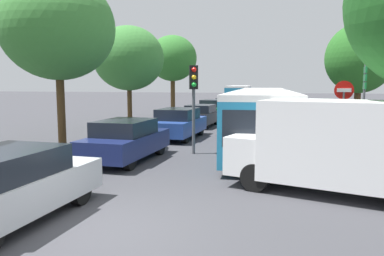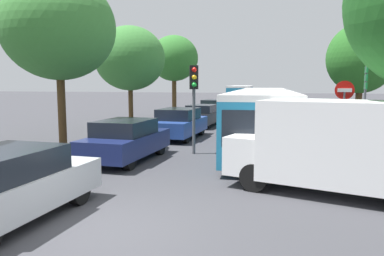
{
  "view_description": "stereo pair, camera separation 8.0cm",
  "coord_description": "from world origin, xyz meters",
  "px_view_note": "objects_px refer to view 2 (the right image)",
  "views": [
    {
      "loc": [
        3.2,
        -6.14,
        2.73
      ],
      "look_at": [
        0.2,
        6.24,
        1.2
      ],
      "focal_mm": 35.0,
      "sensor_mm": 36.0,
      "label": 1
    },
    {
      "loc": [
        3.27,
        -6.12,
        2.73
      ],
      "look_at": [
        0.2,
        6.24,
        1.2
      ],
      "focal_mm": 35.0,
      "sensor_mm": 36.0,
      "label": 2
    }
  ],
  "objects_px": {
    "queued_car_blue": "(179,123)",
    "queued_car_silver": "(5,186)",
    "city_bus_rear": "(241,94)",
    "queued_car_green": "(215,109)",
    "tree_left_far": "(130,58)",
    "queued_car_black": "(202,115)",
    "tree_right_mid": "(360,60)",
    "queued_car_navy": "(126,140)",
    "queued_car_graphite": "(228,105)",
    "white_van": "(339,144)",
    "tree_left_distant": "(174,60)",
    "traffic_light": "(194,89)",
    "tree_left_mid": "(58,28)",
    "no_entry_sign": "(344,106)",
    "articulated_bus": "(263,111)",
    "direction_sign_post": "(365,87)"
  },
  "relations": [
    {
      "from": "city_bus_rear",
      "to": "tree_left_mid",
      "type": "height_order",
      "value": "tree_left_mid"
    },
    {
      "from": "tree_right_mid",
      "to": "tree_left_far",
      "type": "bearing_deg",
      "value": -175.22
    },
    {
      "from": "queued_car_graphite",
      "to": "queued_car_blue",
      "type": "bearing_deg",
      "value": -177.58
    },
    {
      "from": "queued_car_navy",
      "to": "queued_car_graphite",
      "type": "xyz_separation_m",
      "value": [
        0.32,
        22.02,
        -0.04
      ]
    },
    {
      "from": "queued_car_blue",
      "to": "no_entry_sign",
      "type": "distance_m",
      "value": 7.79
    },
    {
      "from": "tree_left_far",
      "to": "tree_right_mid",
      "type": "distance_m",
      "value": 13.08
    },
    {
      "from": "queued_car_green",
      "to": "direction_sign_post",
      "type": "distance_m",
      "value": 13.8
    },
    {
      "from": "queued_car_graphite",
      "to": "traffic_light",
      "type": "distance_m",
      "value": 20.38
    },
    {
      "from": "tree_left_mid",
      "to": "city_bus_rear",
      "type": "bearing_deg",
      "value": 83.6
    },
    {
      "from": "queued_car_blue",
      "to": "queued_car_graphite",
      "type": "distance_m",
      "value": 16.43
    },
    {
      "from": "tree_left_far",
      "to": "queued_car_blue",
      "type": "bearing_deg",
      "value": -40.82
    },
    {
      "from": "city_bus_rear",
      "to": "tree_left_distant",
      "type": "relative_size",
      "value": 1.74
    },
    {
      "from": "white_van",
      "to": "no_entry_sign",
      "type": "distance_m",
      "value": 5.41
    },
    {
      "from": "queued_car_navy",
      "to": "tree_left_distant",
      "type": "height_order",
      "value": "tree_left_distant"
    },
    {
      "from": "city_bus_rear",
      "to": "tree_left_distant",
      "type": "distance_m",
      "value": 17.28
    },
    {
      "from": "queued_car_silver",
      "to": "white_van",
      "type": "distance_m",
      "value": 7.53
    },
    {
      "from": "tree_left_distant",
      "to": "tree_right_mid",
      "type": "height_order",
      "value": "tree_left_distant"
    },
    {
      "from": "white_van",
      "to": "no_entry_sign",
      "type": "height_order",
      "value": "no_entry_sign"
    },
    {
      "from": "queued_car_navy",
      "to": "white_van",
      "type": "relative_size",
      "value": 0.79
    },
    {
      "from": "queued_car_green",
      "to": "tree_left_far",
      "type": "bearing_deg",
      "value": 152.64
    },
    {
      "from": "no_entry_sign",
      "to": "queued_car_green",
      "type": "bearing_deg",
      "value": -150.89
    },
    {
      "from": "tree_left_distant",
      "to": "queued_car_graphite",
      "type": "bearing_deg",
      "value": 55.56
    },
    {
      "from": "direction_sign_post",
      "to": "queued_car_graphite",
      "type": "bearing_deg",
      "value": -56.09
    },
    {
      "from": "white_van",
      "to": "tree_left_far",
      "type": "xyz_separation_m",
      "value": [
        -10.43,
        11.56,
        2.96
      ]
    },
    {
      "from": "queued_car_graphite",
      "to": "traffic_light",
      "type": "xyz_separation_m",
      "value": [
        1.71,
        -20.23,
        1.8
      ]
    },
    {
      "from": "articulated_bus",
      "to": "no_entry_sign",
      "type": "height_order",
      "value": "no_entry_sign"
    },
    {
      "from": "articulated_bus",
      "to": "queued_car_black",
      "type": "distance_m",
      "value": 6.28
    },
    {
      "from": "city_bus_rear",
      "to": "tree_right_mid",
      "type": "height_order",
      "value": "tree_right_mid"
    },
    {
      "from": "tree_left_mid",
      "to": "tree_left_far",
      "type": "relative_size",
      "value": 1.14
    },
    {
      "from": "traffic_light",
      "to": "tree_left_far",
      "type": "bearing_deg",
      "value": -161.76
    },
    {
      "from": "queued_car_blue",
      "to": "queued_car_silver",
      "type": "bearing_deg",
      "value": -178.67
    },
    {
      "from": "direction_sign_post",
      "to": "tree_left_distant",
      "type": "distance_m",
      "value": 16.75
    },
    {
      "from": "queued_car_navy",
      "to": "queued_car_silver",
      "type": "bearing_deg",
      "value": -176.28
    },
    {
      "from": "queued_car_black",
      "to": "tree_left_distant",
      "type": "xyz_separation_m",
      "value": [
        -3.57,
        5.87,
        3.89
      ]
    },
    {
      "from": "white_van",
      "to": "tree_left_distant",
      "type": "xyz_separation_m",
      "value": [
        -9.97,
        19.29,
        3.34
      ]
    },
    {
      "from": "queued_car_black",
      "to": "tree_right_mid",
      "type": "bearing_deg",
      "value": -92.59
    },
    {
      "from": "queued_car_blue",
      "to": "city_bus_rear",
      "type": "bearing_deg",
      "value": 2.65
    },
    {
      "from": "white_van",
      "to": "queued_car_silver",
      "type": "bearing_deg",
      "value": 44.82
    },
    {
      "from": "city_bus_rear",
      "to": "no_entry_sign",
      "type": "xyz_separation_m",
      "value": [
        7.37,
        -30.61,
        0.48
      ]
    },
    {
      "from": "articulated_bus",
      "to": "queued_car_blue",
      "type": "bearing_deg",
      "value": -83.96
    },
    {
      "from": "city_bus_rear",
      "to": "tree_right_mid",
      "type": "bearing_deg",
      "value": -161.5
    },
    {
      "from": "city_bus_rear",
      "to": "queued_car_green",
      "type": "distance_m",
      "value": 17.47
    },
    {
      "from": "white_van",
      "to": "city_bus_rear",
      "type": "bearing_deg",
      "value": -63.76
    },
    {
      "from": "queued_car_blue",
      "to": "queued_car_green",
      "type": "distance_m",
      "value": 10.42
    },
    {
      "from": "queued_car_navy",
      "to": "queued_car_black",
      "type": "xyz_separation_m",
      "value": [
        0.33,
        10.95,
        -0.04
      ]
    },
    {
      "from": "queued_car_black",
      "to": "queued_car_graphite",
      "type": "height_order",
      "value": "queued_car_graphite"
    },
    {
      "from": "traffic_light",
      "to": "direction_sign_post",
      "type": "distance_m",
      "value": 7.57
    },
    {
      "from": "queued_car_navy",
      "to": "tree_left_mid",
      "type": "bearing_deg",
      "value": 70.44
    },
    {
      "from": "queued_car_blue",
      "to": "tree_left_mid",
      "type": "xyz_separation_m",
      "value": [
        -3.76,
        -4.22,
        4.15
      ]
    },
    {
      "from": "tree_left_distant",
      "to": "tree_right_mid",
      "type": "bearing_deg",
      "value": -27.87
    }
  ]
}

